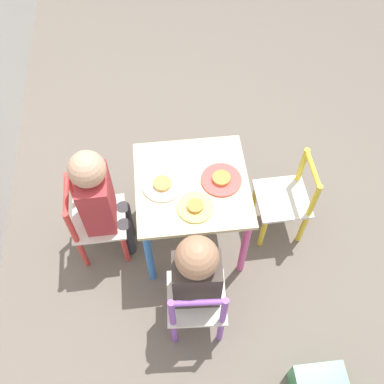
{
  "coord_description": "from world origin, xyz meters",
  "views": [
    {
      "loc": [
        -1.16,
        0.13,
        2.18
      ],
      "look_at": [
        0.0,
        0.0,
        0.42
      ],
      "focal_mm": 42.0,
      "sensor_mm": 36.0,
      "label": 1
    }
  ],
  "objects_px": {
    "chair_yellow": "(286,200)",
    "plate_front": "(221,179)",
    "kids_table": "(192,193)",
    "chair_red": "(95,221)",
    "child_back": "(100,198)",
    "chair_purple": "(197,304)",
    "child_left": "(196,274)",
    "plate_left": "(195,207)",
    "plate_back": "(162,185)"
  },
  "relations": [
    {
      "from": "kids_table",
      "to": "child_back",
      "type": "height_order",
      "value": "child_back"
    },
    {
      "from": "kids_table",
      "to": "chair_red",
      "type": "height_order",
      "value": "chair_red"
    },
    {
      "from": "chair_red",
      "to": "plate_left",
      "type": "relative_size",
      "value": 3.21
    },
    {
      "from": "plate_back",
      "to": "plate_left",
      "type": "bearing_deg",
      "value": -135.0
    },
    {
      "from": "child_left",
      "to": "plate_front",
      "type": "distance_m",
      "value": 0.46
    },
    {
      "from": "kids_table",
      "to": "plate_left",
      "type": "height_order",
      "value": "plate_left"
    },
    {
      "from": "chair_purple",
      "to": "chair_yellow",
      "type": "distance_m",
      "value": 0.72
    },
    {
      "from": "child_back",
      "to": "plate_front",
      "type": "bearing_deg",
      "value": -90.27
    },
    {
      "from": "chair_purple",
      "to": "plate_front",
      "type": "relative_size",
      "value": 2.75
    },
    {
      "from": "kids_table",
      "to": "plate_front",
      "type": "relative_size",
      "value": 2.79
    },
    {
      "from": "plate_back",
      "to": "kids_table",
      "type": "bearing_deg",
      "value": -90.0
    },
    {
      "from": "plate_back",
      "to": "plate_front",
      "type": "height_order",
      "value": "same"
    },
    {
      "from": "chair_yellow",
      "to": "plate_left",
      "type": "bearing_deg",
      "value": -74.55
    },
    {
      "from": "chair_purple",
      "to": "child_back",
      "type": "xyz_separation_m",
      "value": [
        0.48,
        0.39,
        0.2
      ]
    },
    {
      "from": "chair_purple",
      "to": "chair_yellow",
      "type": "xyz_separation_m",
      "value": [
        0.5,
        -0.52,
        0.0
      ]
    },
    {
      "from": "chair_purple",
      "to": "child_back",
      "type": "bearing_deg",
      "value": -46.67
    },
    {
      "from": "chair_purple",
      "to": "child_left",
      "type": "xyz_separation_m",
      "value": [
        0.06,
        -0.0,
        0.19
      ]
    },
    {
      "from": "plate_front",
      "to": "chair_purple",
      "type": "bearing_deg",
      "value": 161.01
    },
    {
      "from": "kids_table",
      "to": "child_back",
      "type": "distance_m",
      "value": 0.43
    },
    {
      "from": "chair_red",
      "to": "plate_front",
      "type": "xyz_separation_m",
      "value": [
        0.01,
        -0.62,
        0.25
      ]
    },
    {
      "from": "plate_back",
      "to": "plate_front",
      "type": "xyz_separation_m",
      "value": [
        -0.0,
        -0.27,
        0.0
      ]
    },
    {
      "from": "child_left",
      "to": "chair_yellow",
      "type": "bearing_deg",
      "value": -136.0
    },
    {
      "from": "child_left",
      "to": "chair_red",
      "type": "bearing_deg",
      "value": -38.44
    },
    {
      "from": "child_left",
      "to": "child_back",
      "type": "height_order",
      "value": "child_back"
    },
    {
      "from": "kids_table",
      "to": "chair_yellow",
      "type": "relative_size",
      "value": 1.01
    },
    {
      "from": "child_left",
      "to": "child_back",
      "type": "bearing_deg",
      "value": -42.54
    },
    {
      "from": "chair_red",
      "to": "chair_yellow",
      "type": "height_order",
      "value": "same"
    },
    {
      "from": "kids_table",
      "to": "chair_red",
      "type": "bearing_deg",
      "value": 91.12
    },
    {
      "from": "kids_table",
      "to": "plate_front",
      "type": "bearing_deg",
      "value": -90.0
    },
    {
      "from": "kids_table",
      "to": "chair_purple",
      "type": "distance_m",
      "value": 0.51
    },
    {
      "from": "plate_left",
      "to": "chair_red",
      "type": "bearing_deg",
      "value": 75.5
    },
    {
      "from": "kids_table",
      "to": "child_left",
      "type": "distance_m",
      "value": 0.43
    },
    {
      "from": "chair_yellow",
      "to": "plate_back",
      "type": "bearing_deg",
      "value": -90.27
    },
    {
      "from": "chair_yellow",
      "to": "plate_front",
      "type": "xyz_separation_m",
      "value": [
        -0.01,
        0.35,
        0.25
      ]
    },
    {
      "from": "plate_left",
      "to": "chair_purple",
      "type": "bearing_deg",
      "value": 174.82
    },
    {
      "from": "child_left",
      "to": "plate_left",
      "type": "bearing_deg",
      "value": -91.74
    },
    {
      "from": "chair_red",
      "to": "plate_front",
      "type": "distance_m",
      "value": 0.67
    },
    {
      "from": "chair_purple",
      "to": "plate_left",
      "type": "height_order",
      "value": "plate_left"
    },
    {
      "from": "kids_table",
      "to": "child_back",
      "type": "relative_size",
      "value": 0.69
    },
    {
      "from": "child_left",
      "to": "plate_front",
      "type": "xyz_separation_m",
      "value": [
        0.42,
        -0.16,
        0.06
      ]
    },
    {
      "from": "plate_left",
      "to": "plate_front",
      "type": "relative_size",
      "value": 0.86
    },
    {
      "from": "chair_purple",
      "to": "child_left",
      "type": "relative_size",
      "value": 0.71
    },
    {
      "from": "child_back",
      "to": "plate_left",
      "type": "height_order",
      "value": "child_back"
    },
    {
      "from": "child_back",
      "to": "plate_back",
      "type": "xyz_separation_m",
      "value": [
        0.01,
        -0.29,
        0.05
      ]
    },
    {
      "from": "child_left",
      "to": "child_back",
      "type": "xyz_separation_m",
      "value": [
        0.42,
        0.4,
        0.01
      ]
    },
    {
      "from": "chair_red",
      "to": "child_left",
      "type": "relative_size",
      "value": 0.71
    },
    {
      "from": "kids_table",
      "to": "chair_yellow",
      "type": "bearing_deg",
      "value": -88.78
    },
    {
      "from": "plate_back",
      "to": "child_left",
      "type": "bearing_deg",
      "value": -165.8
    },
    {
      "from": "kids_table",
      "to": "chair_red",
      "type": "relative_size",
      "value": 1.01
    },
    {
      "from": "child_left",
      "to": "chair_purple",
      "type": "bearing_deg",
      "value": 90.0
    }
  ]
}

